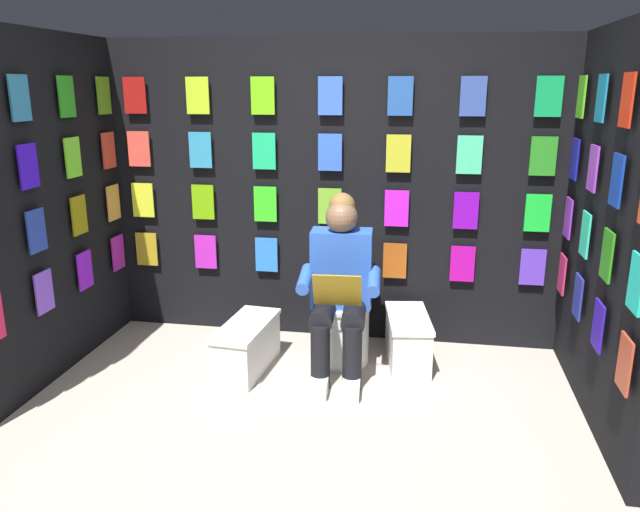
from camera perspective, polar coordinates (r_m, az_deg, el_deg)
The scene contains 8 objects.
ground_plane at distance 3.28m, azimuth -4.18°, elevation -19.09°, with size 30.00×30.00×0.00m, color #B2A899.
display_wall_back at distance 4.54m, azimuth 1.08°, elevation 5.87°, with size 3.40×0.14×2.20m.
display_wall_left at distance 3.72m, azimuth 25.54°, elevation 2.20°, with size 0.14×1.76×2.20m.
display_wall_right at distance 4.30m, azimuth -24.09°, elevation 3.98°, with size 0.14×1.76×2.20m.
toilet at distance 4.32m, azimuth 2.08°, elevation -5.29°, with size 0.42×0.56×0.77m.
person_reading at distance 4.01m, azimuth 1.85°, elevation -2.77°, with size 0.54×0.70×1.19m.
comic_longbox_near at distance 4.31m, azimuth 8.13°, elevation -7.67°, with size 0.36×0.63×0.35m.
comic_longbox_far at distance 4.21m, azimuth -6.80°, elevation -8.32°, with size 0.33×0.68×0.33m.
Camera 1 is at (-0.68, 2.61, 1.86)m, focal length 34.53 mm.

